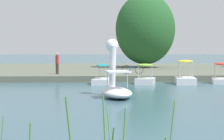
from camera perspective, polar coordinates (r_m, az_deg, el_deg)
The scene contains 9 objects.
shore_bank_far at distance 38.68m, azimuth -1.94°, elevation 0.07°, with size 115.23×26.65×0.46m, color #5B6051.
swan_boat at distance 17.09m, azimuth 0.59°, elevation -2.16°, with size 1.84×3.02×2.95m.
pedal_boat_teal at distance 23.85m, azimuth -1.62°, elevation -1.39°, with size 1.58×2.39×1.42m.
pedal_boat_lime at distance 24.12m, azimuth 5.59°, elevation -1.32°, with size 1.74×2.27×1.44m.
pedal_boat_yellow at distance 24.55m, azimuth 12.15°, elevation -1.17°, with size 1.70×2.45×1.70m.
pedal_boat_red at distance 25.67m, azimuth 17.75°, elevation -1.23°, with size 1.61×2.12×1.50m.
tree_willow_overhanging at distance 39.11m, azimuth 5.60°, elevation 6.83°, with size 8.67×8.35×8.38m.
person_on_path at distance 27.85m, azimuth -9.14°, elevation 1.18°, with size 0.29×0.29×1.72m.
bicycle_parked at distance 27.61m, azimuth 3.47°, elevation 0.08°, with size 1.80×0.37×0.74m.
Camera 1 is at (-0.98, -4.73, 2.29)m, focal length 54.63 mm.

